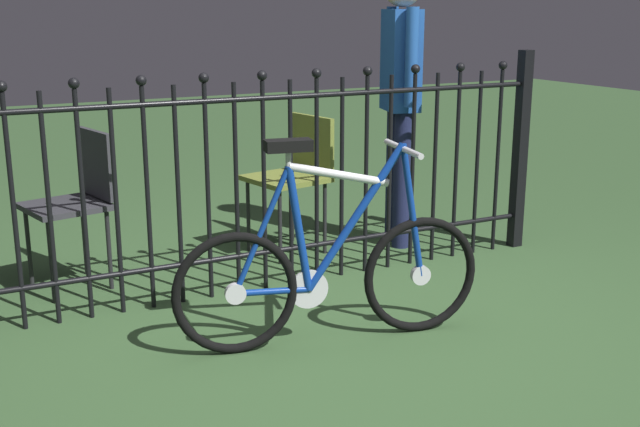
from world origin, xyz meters
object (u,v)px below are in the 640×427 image
Objects in this scene: bicycle at (331,271)px; chair_olive at (296,168)px; chair_charcoal at (78,193)px; person_visitor at (401,82)px.

bicycle is 1.44m from chair_olive.
bicycle is 1.56m from chair_charcoal.
bicycle is at bearing -56.87° from chair_charcoal.
person_visitor reaches higher than bicycle.
chair_olive is 0.49× the size of person_visitor.
chair_charcoal is 1.01× the size of chair_olive.
bicycle is 1.76m from person_visitor.
chair_charcoal is (-0.85, 1.30, 0.18)m from bicycle.
bicycle is 1.69× the size of chair_olive.
chair_charcoal is at bearing 176.64° from person_visitor.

